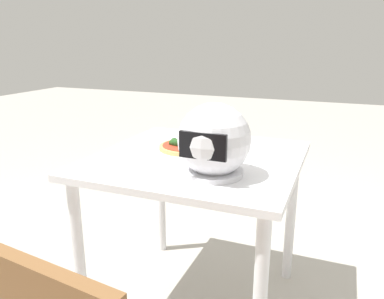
{
  "coord_description": "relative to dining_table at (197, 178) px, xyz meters",
  "views": [
    {
      "loc": [
        -0.58,
        1.5,
        1.27
      ],
      "look_at": [
        0.04,
        -0.03,
        0.79
      ],
      "focal_mm": 35.23,
      "sensor_mm": 36.0,
      "label": 1
    }
  ],
  "objects": [
    {
      "name": "motorcycle_helmet",
      "position": [
        -0.15,
        0.2,
        0.24
      ],
      "size": [
        0.28,
        0.28,
        0.28
      ],
      "color": "silver",
      "rests_on": "dining_table"
    },
    {
      "name": "pizza_plate",
      "position": [
        0.07,
        -0.05,
        0.11
      ],
      "size": [
        0.3,
        0.3,
        0.01
      ],
      "primitive_type": "cylinder",
      "color": "white",
      "rests_on": "dining_table"
    },
    {
      "name": "pizza",
      "position": [
        0.08,
        -0.05,
        0.13
      ],
      "size": [
        0.26,
        0.26,
        0.05
      ],
      "color": "tan",
      "rests_on": "pizza_plate"
    },
    {
      "name": "dining_table",
      "position": [
        0.0,
        0.0,
        0.0
      ],
      "size": [
        0.89,
        0.89,
        0.77
      ],
      "color": "white",
      "rests_on": "ground"
    }
  ]
}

